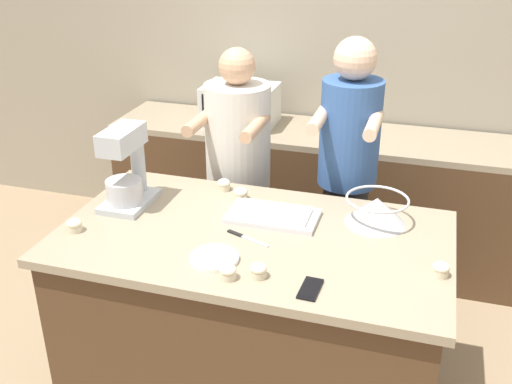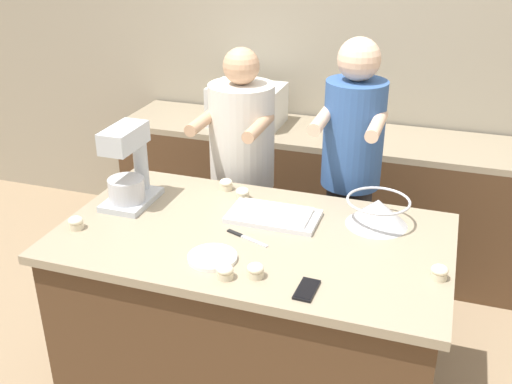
{
  "view_description": "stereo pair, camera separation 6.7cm",
  "coord_description": "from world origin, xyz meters",
  "px_view_note": "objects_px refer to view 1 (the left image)",
  "views": [
    {
      "loc": [
        0.68,
        -2.18,
        2.23
      ],
      "look_at": [
        0.0,
        0.05,
        1.13
      ],
      "focal_mm": 42.0,
      "sensor_mm": 36.0,
      "label": 1
    },
    {
      "loc": [
        0.74,
        -2.16,
        2.23
      ],
      "look_at": [
        0.0,
        0.05,
        1.13
      ],
      "focal_mm": 42.0,
      "sensor_mm": 36.0,
      "label": 2
    }
  ],
  "objects_px": {
    "knife": "(245,237)",
    "cupcake_2": "(224,185)",
    "small_plate": "(214,258)",
    "cupcake_5": "(228,272)",
    "stand_mixer": "(126,172)",
    "cupcake_0": "(441,269)",
    "cupcake_3": "(258,270)",
    "microwave_oven": "(240,105)",
    "person_left": "(238,183)",
    "cell_phone": "(310,289)",
    "mixing_bowl": "(377,210)",
    "baking_tray": "(273,215)",
    "cupcake_1": "(74,225)",
    "cupcake_4": "(241,194)",
    "person_right": "(346,186)"
  },
  "relations": [
    {
      "from": "baking_tray",
      "to": "cupcake_3",
      "type": "relative_size",
      "value": 6.23
    },
    {
      "from": "mixing_bowl",
      "to": "cupcake_5",
      "type": "distance_m",
      "value": 0.79
    },
    {
      "from": "cell_phone",
      "to": "cupcake_1",
      "type": "distance_m",
      "value": 1.09
    },
    {
      "from": "small_plate",
      "to": "cupcake_4",
      "type": "height_order",
      "value": "cupcake_4"
    },
    {
      "from": "small_plate",
      "to": "knife",
      "type": "height_order",
      "value": "small_plate"
    },
    {
      "from": "stand_mixer",
      "to": "cupcake_0",
      "type": "relative_size",
      "value": 5.86
    },
    {
      "from": "small_plate",
      "to": "cupcake_4",
      "type": "bearing_deg",
      "value": 97.32
    },
    {
      "from": "cupcake_3",
      "to": "person_right",
      "type": "bearing_deg",
      "value": 80.78
    },
    {
      "from": "person_left",
      "to": "cupcake_3",
      "type": "xyz_separation_m",
      "value": [
        0.44,
        -1.06,
        0.15
      ]
    },
    {
      "from": "small_plate",
      "to": "cupcake_3",
      "type": "distance_m",
      "value": 0.22
    },
    {
      "from": "mixing_bowl",
      "to": "cupcake_1",
      "type": "bearing_deg",
      "value": -159.75
    },
    {
      "from": "cupcake_2",
      "to": "cupcake_5",
      "type": "height_order",
      "value": "same"
    },
    {
      "from": "mixing_bowl",
      "to": "cupcake_4",
      "type": "height_order",
      "value": "mixing_bowl"
    },
    {
      "from": "mixing_bowl",
      "to": "baking_tray",
      "type": "bearing_deg",
      "value": -168.02
    },
    {
      "from": "baking_tray",
      "to": "cupcake_3",
      "type": "xyz_separation_m",
      "value": [
        0.08,
        -0.48,
        0.01
      ]
    },
    {
      "from": "stand_mixer",
      "to": "cupcake_4",
      "type": "bearing_deg",
      "value": 23.03
    },
    {
      "from": "cell_phone",
      "to": "cupcake_0",
      "type": "height_order",
      "value": "cupcake_0"
    },
    {
      "from": "microwave_oven",
      "to": "cupcake_2",
      "type": "bearing_deg",
      "value": -75.94
    },
    {
      "from": "mixing_bowl",
      "to": "cupcake_4",
      "type": "xyz_separation_m",
      "value": [
        -0.66,
        0.06,
        -0.04
      ]
    },
    {
      "from": "person_right",
      "to": "stand_mixer",
      "type": "height_order",
      "value": "person_right"
    },
    {
      "from": "person_left",
      "to": "cupcake_5",
      "type": "relative_size",
      "value": 24.14
    },
    {
      "from": "cupcake_4",
      "to": "cupcake_2",
      "type": "bearing_deg",
      "value": 147.54
    },
    {
      "from": "person_right",
      "to": "cupcake_0",
      "type": "bearing_deg",
      "value": -59.71
    },
    {
      "from": "cupcake_3",
      "to": "cupcake_2",
      "type": "bearing_deg",
      "value": 119.17
    },
    {
      "from": "person_right",
      "to": "cupcake_1",
      "type": "xyz_separation_m",
      "value": [
        -1.05,
        -0.95,
        0.09
      ]
    },
    {
      "from": "small_plate",
      "to": "cupcake_5",
      "type": "relative_size",
      "value": 3.05
    },
    {
      "from": "cupcake_0",
      "to": "cupcake_1",
      "type": "distance_m",
      "value": 1.55
    },
    {
      "from": "cupcake_3",
      "to": "cupcake_5",
      "type": "relative_size",
      "value": 1.0
    },
    {
      "from": "small_plate",
      "to": "cupcake_5",
      "type": "bearing_deg",
      "value": -48.33
    },
    {
      "from": "person_right",
      "to": "cupcake_4",
      "type": "height_order",
      "value": "person_right"
    },
    {
      "from": "stand_mixer",
      "to": "cupcake_5",
      "type": "xyz_separation_m",
      "value": [
        0.66,
        -0.47,
        -0.14
      ]
    },
    {
      "from": "microwave_oven",
      "to": "cupcake_0",
      "type": "relative_size",
      "value": 7.21
    },
    {
      "from": "small_plate",
      "to": "cupcake_2",
      "type": "distance_m",
      "value": 0.67
    },
    {
      "from": "mixing_bowl",
      "to": "cupcake_0",
      "type": "height_order",
      "value": "mixing_bowl"
    },
    {
      "from": "person_right",
      "to": "stand_mixer",
      "type": "relative_size",
      "value": 4.35
    },
    {
      "from": "cupcake_0",
      "to": "stand_mixer",
      "type": "bearing_deg",
      "value": 171.68
    },
    {
      "from": "mixing_bowl",
      "to": "cupcake_4",
      "type": "relative_size",
      "value": 4.29
    },
    {
      "from": "microwave_oven",
      "to": "cupcake_2",
      "type": "relative_size",
      "value": 7.21
    },
    {
      "from": "mixing_bowl",
      "to": "knife",
      "type": "distance_m",
      "value": 0.61
    },
    {
      "from": "microwave_oven",
      "to": "person_right",
      "type": "bearing_deg",
      "value": -41.88
    },
    {
      "from": "person_right",
      "to": "knife",
      "type": "xyz_separation_m",
      "value": [
        -0.31,
        -0.79,
        0.06
      ]
    },
    {
      "from": "cell_phone",
      "to": "microwave_oven",
      "type": "bearing_deg",
      "value": 115.54
    },
    {
      "from": "person_left",
      "to": "cell_phone",
      "type": "bearing_deg",
      "value": -59.3
    },
    {
      "from": "knife",
      "to": "cupcake_2",
      "type": "relative_size",
      "value": 3.2
    },
    {
      "from": "mixing_bowl",
      "to": "baking_tray",
      "type": "xyz_separation_m",
      "value": [
        -0.45,
        -0.1,
        -0.05
      ]
    },
    {
      "from": "baking_tray",
      "to": "cupcake_0",
      "type": "bearing_deg",
      "value": -19.85
    },
    {
      "from": "person_left",
      "to": "cupcake_0",
      "type": "bearing_deg",
      "value": -37.57
    },
    {
      "from": "cupcake_1",
      "to": "person_left",
      "type": "bearing_deg",
      "value": 65.16
    },
    {
      "from": "cell_phone",
      "to": "cupcake_5",
      "type": "relative_size",
      "value": 2.23
    },
    {
      "from": "cupcake_3",
      "to": "stand_mixer",
      "type": "bearing_deg",
      "value": 151.35
    }
  ]
}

